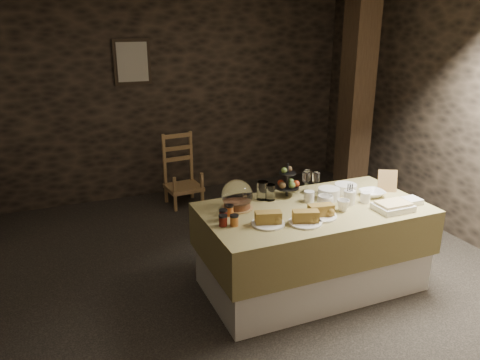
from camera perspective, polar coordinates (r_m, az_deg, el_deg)
name	(u,v)px	position (r m, az deg, el deg)	size (l,w,h in m)	color
ground_plane	(215,284)	(4.28, -3.10, -12.54)	(5.50, 5.00, 0.01)	black
room_shell	(211,110)	(3.72, -3.53, 8.48)	(5.52, 5.02, 2.60)	black
buffet_table	(312,241)	(4.10, 8.81, -7.38)	(1.89, 1.00, 0.75)	silver
chair	(182,173)	(5.96, -7.11, 0.84)	(0.45, 0.43, 0.70)	olive
timber_column	(356,103)	(5.80, 13.94, 9.11)	(0.30, 0.30, 2.60)	black
framed_picture	(132,62)	(6.03, -13.01, 13.85)	(0.45, 0.04, 0.55)	#30251A
plate_stack_a	(329,194)	(4.15, 10.77, -1.65)	(0.19, 0.19, 0.10)	white
plate_stack_b	(346,189)	(4.33, 12.74, -1.03)	(0.20, 0.20, 0.09)	white
cutlery_holder	(349,197)	(4.07, 13.18, -2.08)	(0.10, 0.10, 0.12)	white
cup_a	(325,202)	(3.96, 10.35, -2.61)	(0.14, 0.14, 0.11)	white
cup_b	(343,205)	(3.92, 12.45, -3.03)	(0.10, 0.10, 0.10)	white
mug_c	(309,196)	(4.07, 8.41, -2.00)	(0.09, 0.09, 0.10)	white
mug_d	(365,197)	(4.15, 15.03, -2.06)	(0.08, 0.08, 0.09)	white
bowl	(372,193)	(4.32, 15.82, -1.57)	(0.21, 0.21, 0.05)	white
cake_dome	(237,197)	(3.86, -0.35, -2.06)	(0.26, 0.26, 0.26)	olive
fruit_stand	(288,183)	(4.15, 5.86, -0.37)	(0.21, 0.21, 0.30)	black
bread_platter_left	(268,220)	(3.59, 3.45, -4.86)	(0.26, 0.26, 0.11)	white
bread_platter_center	(305,219)	(3.64, 7.98, -4.68)	(0.26, 0.26, 0.11)	white
bread_platter_right	(321,212)	(3.77, 9.81, -3.89)	(0.26, 0.26, 0.11)	white
jam_jars	(228,217)	(3.63, -1.53, -4.56)	(0.18, 0.26, 0.07)	#63160F
tart_dish	(393,206)	(4.05, 18.15, -3.08)	(0.30, 0.22, 0.07)	white
square_dish	(412,201)	(4.26, 20.20, -2.39)	(0.14, 0.14, 0.04)	white
menu_frame	(387,182)	(4.46, 17.52, -0.21)	(0.17, 0.02, 0.22)	olive
storage_jar_a	(262,191)	(4.07, 2.75, -1.30)	(0.10, 0.10, 0.16)	white
storage_jar_b	(270,192)	(4.06, 3.68, -1.51)	(0.09, 0.09, 0.14)	white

